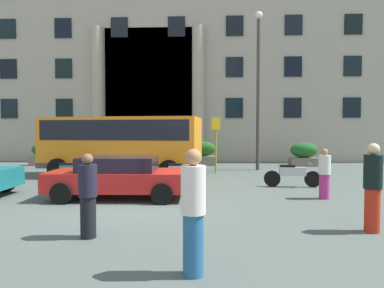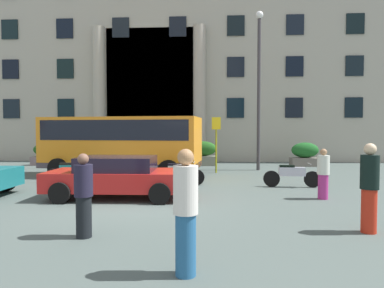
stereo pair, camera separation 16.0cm
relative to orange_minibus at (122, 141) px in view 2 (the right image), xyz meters
name	(u,v)px [view 2 (the right image)]	position (x,y,z in m)	size (l,w,h in m)	color
ground_plane	(135,205)	(1.82, -5.50, -1.67)	(80.00, 64.00, 0.12)	#47534F
office_building_facade	(183,54)	(1.82, 11.98, 6.57)	(38.43, 9.66, 16.37)	#9F9C8D
orange_minibus	(122,141)	(0.00, 0.00, 0.00)	(7.21, 3.28, 2.69)	orange
bus_stop_sign	(216,139)	(4.29, 1.59, 0.09)	(0.44, 0.08, 2.75)	#939916
hedge_planter_far_west	(47,154)	(-5.85, 4.73, -0.96)	(1.80, 0.77, 1.36)	slate
hedge_planter_entrance_left	(203,154)	(3.55, 5.12, -0.91)	(1.71, 0.78, 1.46)	slate
hedge_planter_far_east	(305,155)	(9.60, 5.08, -0.94)	(1.65, 0.92, 1.40)	#666058
parked_sedan_second	(117,176)	(1.11, -4.81, -0.94)	(4.25, 2.08, 1.29)	#B31D1B
motorcycle_far_end	(70,172)	(-1.55, -2.08, -1.15)	(1.95, 0.77, 0.89)	black
motorcycle_near_kerb	(291,175)	(6.97, -2.51, -1.15)	(2.08, 0.55, 0.89)	black
scooter_by_planter	(178,173)	(2.76, -2.20, -1.16)	(1.95, 0.55, 0.89)	black
pedestrian_man_red_shirt	(369,187)	(7.23, -8.05, -0.68)	(0.36, 0.36, 1.84)	#B32716
pedestrian_man_crossing	(323,174)	(7.44, -4.65, -0.84)	(0.36, 0.36, 1.54)	#A02C74
pedestrian_child_trailing	(186,211)	(3.63, -10.29, -0.68)	(0.36, 0.36, 1.83)	#235887
pedestrian_woman_with_bag	(84,195)	(1.52, -8.66, -0.78)	(0.36, 0.36, 1.65)	black
lamppost_plaza_centre	(259,79)	(6.54, 2.86, 3.18)	(0.40, 0.40, 8.32)	#373539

